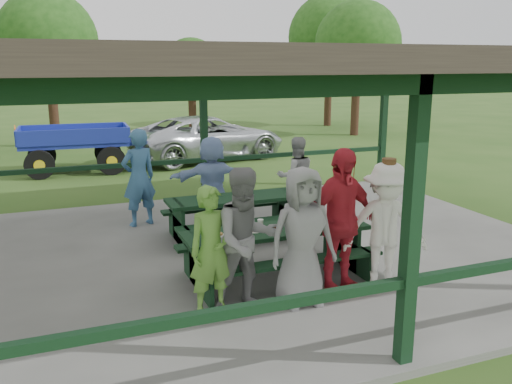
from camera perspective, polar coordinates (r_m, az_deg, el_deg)
name	(u,v)px	position (r m, az deg, el deg)	size (l,w,h in m)	color
ground	(267,254)	(9.30, 1.16, -6.56)	(90.00, 90.00, 0.00)	#2C5019
concrete_slab	(267,251)	(9.29, 1.17, -6.27)	(10.00, 8.00, 0.10)	slate
pavilion_structure	(268,64)	(8.73, 1.27, 13.35)	(10.60, 8.60, 3.24)	black
picnic_table_near	(276,246)	(7.94, 2.14, -5.73)	(2.73, 1.39, 0.75)	black
picnic_table_far	(235,212)	(9.74, -2.19, -2.11)	(2.44, 1.39, 0.75)	black
table_setting	(274,226)	(7.85, 1.90, -3.62)	(2.38, 0.45, 0.10)	white
contestant_green	(212,251)	(6.76, -4.66, -6.18)	(0.60, 0.39, 1.65)	#67A53D
contestant_grey_left	(247,240)	(6.79, -0.98, -5.10)	(0.90, 0.70, 1.85)	gray
contestant_grey_mid	(302,237)	(6.99, 4.89, -4.70)	(0.89, 0.58, 1.83)	gray
contestant_red	(340,222)	(7.39, 8.84, -3.09)	(1.18, 0.49, 2.01)	red
contestant_white_fedora	(385,227)	(7.64, 13.46, -3.57)	(1.31, 1.02, 1.85)	white
spectator_lblue	(212,180)	(10.48, -4.65, 1.23)	(1.61, 0.51, 1.74)	#90ACDE
spectator_blue	(139,178)	(10.60, -12.24, 1.49)	(0.69, 0.45, 1.88)	#396794
spectator_grey	(296,177)	(11.09, 4.22, 1.64)	(0.79, 0.62, 1.63)	#959698
pickup_truck	(208,138)	(18.23, -5.06, 5.72)	(2.42, 5.25, 1.46)	silver
farm_trailer	(75,148)	(16.93, -18.49, 4.45)	(4.18, 1.96, 1.46)	navy
tree_left	(47,42)	(22.21, -21.10, 14.53)	(3.70, 3.70, 5.78)	black
tree_mid	(191,69)	(25.52, -6.83, 12.76)	(2.74, 2.74, 4.28)	black
tree_right	(358,44)	(24.58, 10.67, 15.03)	(3.71, 3.71, 5.80)	black
tree_far_right	(330,37)	(28.15, 7.78, 15.84)	(4.14, 4.14, 6.46)	black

